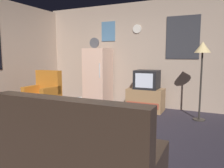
{
  "coord_description": "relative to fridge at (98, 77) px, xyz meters",
  "views": [
    {
      "loc": [
        1.94,
        -3.01,
        1.31
      ],
      "look_at": [
        0.09,
        0.9,
        0.75
      ],
      "focal_mm": 34.88,
      "sensor_mm": 36.0,
      "label": 1
    }
  ],
  "objects": [
    {
      "name": "coffee_table",
      "position": [
        0.67,
        -1.79,
        -0.53
      ],
      "size": [
        0.72,
        0.72,
        0.45
      ],
      "color": "#9E754C",
      "rests_on": "ground_plane"
    },
    {
      "name": "remote_control",
      "position": [
        0.67,
        -1.71,
        -0.29
      ],
      "size": [
        0.15,
        0.11,
        0.02
      ],
      "primitive_type": "cube",
      "rotation": [
        0.0,
        0.0,
        -0.53
      ],
      "color": "black",
      "rests_on": "coffee_table"
    },
    {
      "name": "couch",
      "position": [
        1.53,
        -3.19,
        -0.44
      ],
      "size": [
        1.7,
        0.8,
        0.92
      ],
      "color": "#38281E",
      "rests_on": "ground_plane"
    },
    {
      "name": "wall_with_art",
      "position": [
        0.85,
        0.44,
        0.58
      ],
      "size": [
        5.2,
        0.12,
        2.66
      ],
      "color": "tan",
      "rests_on": "ground_plane"
    },
    {
      "name": "fridge",
      "position": [
        0.0,
        0.0,
        0.0
      ],
      "size": [
        0.6,
        0.62,
        1.77
      ],
      "color": "beige",
      "rests_on": "ground_plane"
    },
    {
      "name": "standing_lamp",
      "position": [
        2.55,
        -0.33,
        0.6
      ],
      "size": [
        0.32,
        0.32,
        1.59
      ],
      "color": "#332D28",
      "rests_on": "ground_plane"
    },
    {
      "name": "ground_plane",
      "position": [
        0.84,
        -2.01,
        -0.75
      ],
      "size": [
        12.0,
        12.0,
        0.0
      ],
      "primitive_type": "plane",
      "color": "#2D2833"
    },
    {
      "name": "wine_glass",
      "position": [
        0.68,
        -1.92,
        -0.23
      ],
      "size": [
        0.05,
        0.05,
        0.15
      ],
      "primitive_type": "cylinder",
      "color": "silver",
      "rests_on": "coffee_table"
    },
    {
      "name": "mug_ceramic_tan",
      "position": [
        0.7,
        -2.02,
        -0.26
      ],
      "size": [
        0.08,
        0.08,
        0.09
      ],
      "primitive_type": "cylinder",
      "color": "tan",
      "rests_on": "coffee_table"
    },
    {
      "name": "armchair",
      "position": [
        -0.87,
        -1.11,
        -0.42
      ],
      "size": [
        0.68,
        0.68,
        0.96
      ],
      "color": "#B2661E",
      "rests_on": "ground_plane"
    },
    {
      "name": "mug_ceramic_white",
      "position": [
        0.54,
        -1.65,
        -0.26
      ],
      "size": [
        0.08,
        0.08,
        0.09
      ],
      "primitive_type": "cylinder",
      "color": "silver",
      "rests_on": "coffee_table"
    },
    {
      "name": "tv_stand",
      "position": [
        1.33,
        -0.04,
        -0.49
      ],
      "size": [
        0.84,
        0.53,
        0.53
      ],
      "color": "#9E754C",
      "rests_on": "ground_plane"
    },
    {
      "name": "crt_tv",
      "position": [
        1.35,
        -0.05,
        0.0
      ],
      "size": [
        0.54,
        0.51,
        0.44
      ],
      "color": "black",
      "rests_on": "tv_stand"
    }
  ]
}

